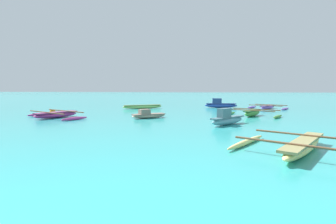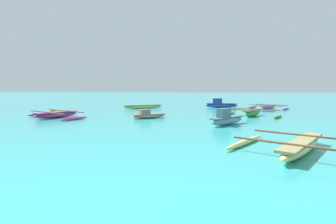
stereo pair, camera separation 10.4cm
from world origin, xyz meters
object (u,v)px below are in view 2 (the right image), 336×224
Objects in this scene: moored_boat_5 at (227,119)px; moored_boat_1 at (56,115)px; moored_boat_2 at (302,146)px; moored_boat_3 at (252,113)px; moored_boat_4 at (221,104)px; moored_boat_6 at (268,107)px; moored_boat_0 at (148,115)px; moored_boat_7 at (143,106)px; mooring_buoy_0 at (53,112)px.

moored_boat_1 is at bearing 119.04° from moored_boat_5.
moored_boat_2 is 1.20× the size of moored_boat_3.
moored_boat_4 reaches higher than moored_boat_3.
moored_boat_6 is at bearing -12.67° from moored_boat_4.
moored_boat_0 is 0.64× the size of moored_boat_7.
moored_boat_5 is 12.84m from moored_boat_7.
moored_boat_2 is at bearing -150.55° from moored_boat_3.
moored_boat_3 is 8.26m from moored_boat_4.
moored_boat_7 is at bearing 71.15° from moored_boat_0.
mooring_buoy_0 is (-12.73, 3.63, -0.11)m from moored_boat_5.
mooring_buoy_0 is at bearing 126.11° from moored_boat_3.
moored_boat_0 is at bearing 165.67° from moored_boat_6.
moored_boat_5 is (-2.27, -4.79, 0.10)m from moored_boat_3.
moored_boat_6 is (2.78, 7.09, -0.05)m from moored_boat_3.
moored_boat_6 is at bearing 24.90° from mooring_buoy_0.
moored_boat_5 reaches higher than moored_boat_1.
moored_boat_1 reaches higher than mooring_buoy_0.
moored_boat_5 reaches higher than moored_boat_7.
moored_boat_7 is at bearing 3.36° from moored_boat_1.
moored_boat_4 is at bearing -18.44° from moored_boat_1.
mooring_buoy_0 is at bearing -145.77° from moored_boat_4.
moored_boat_7 is at bearing 51.95° from mooring_buoy_0.
moored_boat_7 is at bearing 73.53° from moored_boat_5.
moored_boat_1 is 11.65m from moored_boat_5.
moored_boat_5 is at bearing -15.92° from mooring_buoy_0.
moored_boat_2 is 1.24× the size of moored_boat_6.
moored_boat_4 reaches higher than moored_boat_6.
moored_boat_5 is (-1.84, 6.18, 0.13)m from moored_boat_2.
moored_boat_4 is at bearing 35.97° from moored_boat_2.
moored_boat_0 is 7.68m from moored_boat_3.
moored_boat_6 is (4.57, -0.97, -0.16)m from moored_boat_4.
moored_boat_2 is 1.96× the size of moored_boat_5.
moored_boat_4 is 16.11m from mooring_buoy_0.
moored_boat_2 is 11.17× the size of mooring_buoy_0.
moored_boat_0 is at bearing -7.23° from mooring_buoy_0.
moored_boat_3 reaches higher than moored_boat_1.
moored_boat_3 is 15.05m from mooring_buoy_0.
moored_boat_1 reaches higher than moored_boat_6.
moored_boat_3 reaches higher than moored_boat_2.
moored_boat_6 is (3.21, 18.07, -0.02)m from moored_boat_2.
moored_boat_7 is (-9.16, 16.74, 0.01)m from moored_boat_2.
moored_boat_4 is 8.13m from moored_boat_7.
moored_boat_5 is 13.24m from mooring_buoy_0.
moored_boat_0 is at bearing 70.03° from moored_boat_2.
moored_boat_5 is at bearing -169.57° from moored_boat_6.
moored_boat_6 is 8.99× the size of mooring_buoy_0.
moored_boat_4 is at bearing 34.92° from mooring_buoy_0.
moored_boat_1 is (-6.37, -0.69, 0.00)m from moored_boat_0.
moored_boat_5 reaches higher than moored_boat_0.
moored_boat_0 is 0.73× the size of moored_boat_4.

